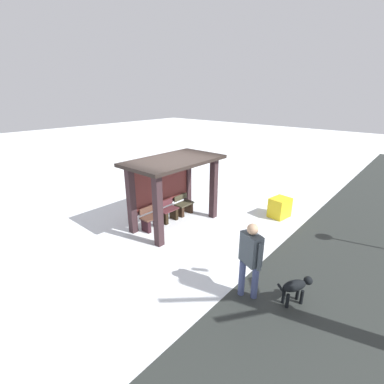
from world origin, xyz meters
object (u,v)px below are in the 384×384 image
(bench_center_inside, at_px, (169,213))
(person_walking, at_px, (250,255))
(bench_left_inside, at_px, (151,220))
(dog, at_px, (296,287))
(bus_shelter, at_px, (172,176))
(bench_right_inside, at_px, (184,207))
(grit_bin, at_px, (280,208))

(bench_center_inside, relative_size, person_walking, 0.42)
(bench_left_inside, xyz_separation_m, dog, (-0.24, -4.83, 0.11))
(bus_shelter, distance_m, person_walking, 4.10)
(bench_right_inside, xyz_separation_m, grit_bin, (2.09, -2.72, 0.06))
(bench_center_inside, distance_m, dog, 4.94)
(bus_shelter, xyz_separation_m, bench_left_inside, (-0.78, 0.19, -1.35))
(bench_left_inside, distance_m, grit_bin, 4.55)
(bench_right_inside, height_order, grit_bin, bench_right_inside)
(bench_right_inside, height_order, dog, bench_right_inside)
(bus_shelter, relative_size, dog, 4.18)
(dog, bearing_deg, bench_left_inside, 87.21)
(bus_shelter, distance_m, dog, 4.91)
(bus_shelter, bearing_deg, bench_left_inside, 166.03)
(bus_shelter, xyz_separation_m, grit_bin, (2.87, -2.53, -1.31))
(bus_shelter, relative_size, bench_center_inside, 4.33)
(bench_left_inside, distance_m, dog, 4.84)
(bus_shelter, distance_m, grit_bin, 4.04)
(grit_bin, bearing_deg, bus_shelter, 138.60)
(bench_right_inside, bearing_deg, bench_center_inside, 179.97)
(bench_right_inside, bearing_deg, dog, -110.32)
(bench_center_inside, xyz_separation_m, grit_bin, (2.87, -2.72, 0.05))
(bench_center_inside, relative_size, dog, 0.96)
(bench_left_inside, bearing_deg, bench_right_inside, 0.01)
(bench_right_inside, xyz_separation_m, person_walking, (-2.24, -3.98, 0.74))
(bench_right_inside, bearing_deg, bench_left_inside, -179.99)
(person_walking, bearing_deg, bench_right_inside, 60.57)
(person_walking, xyz_separation_m, dog, (0.45, -0.86, -0.62))
(dog, bearing_deg, bench_right_inside, 69.68)
(bus_shelter, distance_m, bench_right_inside, 1.58)
(bench_center_inside, xyz_separation_m, bench_right_inside, (0.78, -0.00, -0.00))
(bus_shelter, bearing_deg, grit_bin, -41.40)
(grit_bin, bearing_deg, person_walking, -163.87)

